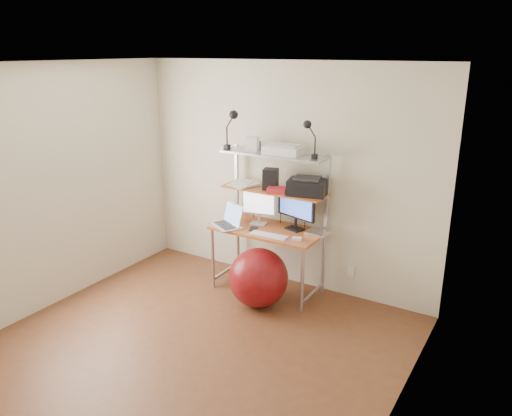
% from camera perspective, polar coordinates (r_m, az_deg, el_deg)
% --- Properties ---
extents(room, '(3.60, 3.60, 3.60)m').
position_cam_1_polar(room, '(4.15, -8.58, -1.54)').
color(room, brown).
rests_on(room, ground).
extents(computer_desk, '(1.20, 0.60, 1.57)m').
position_cam_1_polar(computer_desk, '(5.42, 1.69, -0.01)').
color(computer_desk, '#B44C23').
rests_on(computer_desk, ground).
extents(desktop, '(1.20, 0.60, 0.00)m').
position_cam_1_polar(desktop, '(5.44, 1.34, -2.34)').
color(desktop, '#B44C23').
rests_on(desktop, computer_desk).
extents(mid_shelf, '(1.18, 0.34, 0.00)m').
position_cam_1_polar(mid_shelf, '(5.42, 2.06, 2.15)').
color(mid_shelf, '#B44C23').
rests_on(mid_shelf, computer_desk).
extents(top_shelf, '(1.18, 0.34, 0.00)m').
position_cam_1_polar(top_shelf, '(5.33, 2.11, 6.29)').
color(top_shelf, '#AAABAF').
rests_on(top_shelf, computer_desk).
extents(floor, '(3.60, 3.60, 0.00)m').
position_cam_1_polar(floor, '(4.71, -7.86, -16.04)').
color(floor, brown).
rests_on(floor, ground).
extents(wall_outlet, '(0.08, 0.01, 0.12)m').
position_cam_1_polar(wall_outlet, '(5.57, 10.77, -7.08)').
color(wall_outlet, silver).
rests_on(wall_outlet, room).
extents(monitor_silver, '(0.39, 0.17, 0.43)m').
position_cam_1_polar(monitor_silver, '(5.50, 0.35, 0.44)').
color(monitor_silver, silver).
rests_on(monitor_silver, desktop).
extents(monitor_black, '(0.50, 0.20, 0.51)m').
position_cam_1_polar(monitor_black, '(5.36, 4.60, 0.16)').
color(monitor_black, black).
rests_on(monitor_black, desktop).
extents(laptop, '(0.45, 0.42, 0.31)m').
position_cam_1_polar(laptop, '(5.50, -3.09, -1.53)').
color(laptop, silver).
rests_on(laptop, desktop).
extents(keyboard, '(0.41, 0.13, 0.01)m').
position_cam_1_polar(keyboard, '(5.23, 1.49, -3.12)').
color(keyboard, silver).
rests_on(keyboard, desktop).
extents(mouse, '(0.11, 0.09, 0.03)m').
position_cam_1_polar(mouse, '(5.13, 4.70, -3.53)').
color(mouse, silver).
rests_on(mouse, desktop).
extents(mac_mini, '(0.22, 0.22, 0.04)m').
position_cam_1_polar(mac_mini, '(5.30, 7.02, -2.81)').
color(mac_mini, silver).
rests_on(mac_mini, desktop).
extents(phone, '(0.11, 0.15, 0.01)m').
position_cam_1_polar(phone, '(5.41, -0.30, -2.41)').
color(phone, black).
rests_on(phone, desktop).
extents(printer, '(0.45, 0.36, 0.19)m').
position_cam_1_polar(printer, '(5.22, 5.88, 2.46)').
color(printer, black).
rests_on(printer, mid_shelf).
extents(nas_cube, '(0.19, 0.19, 0.22)m').
position_cam_1_polar(nas_cube, '(5.40, 1.68, 3.34)').
color(nas_cube, black).
rests_on(nas_cube, mid_shelf).
extents(red_box, '(0.23, 0.19, 0.06)m').
position_cam_1_polar(red_box, '(5.29, 2.40, 2.06)').
color(red_box, red).
rests_on(red_box, mid_shelf).
extents(scanner, '(0.41, 0.29, 0.10)m').
position_cam_1_polar(scanner, '(5.26, 3.13, 6.68)').
color(scanner, silver).
rests_on(scanner, top_shelf).
extents(box_white, '(0.15, 0.14, 0.15)m').
position_cam_1_polar(box_white, '(5.43, -0.44, 7.34)').
color(box_white, silver).
rests_on(box_white, top_shelf).
extents(box_grey, '(0.11, 0.11, 0.10)m').
position_cam_1_polar(box_grey, '(5.48, -0.15, 7.14)').
color(box_grey, '#29292B').
rests_on(box_grey, top_shelf).
extents(clip_lamp_left, '(0.17, 0.10, 0.44)m').
position_cam_1_polar(clip_lamp_left, '(5.42, -2.74, 9.89)').
color(clip_lamp_left, black).
rests_on(clip_lamp_left, top_shelf).
extents(clip_lamp_right, '(0.15, 0.08, 0.38)m').
position_cam_1_polar(clip_lamp_right, '(5.06, 6.07, 8.78)').
color(clip_lamp_right, black).
rests_on(clip_lamp_right, top_shelf).
extents(exercise_ball, '(0.63, 0.63, 0.63)m').
position_cam_1_polar(exercise_ball, '(5.29, 0.28, -7.96)').
color(exercise_ball, maroon).
rests_on(exercise_ball, floor).
extents(paper_stack, '(0.36, 0.40, 0.02)m').
position_cam_1_polar(paper_stack, '(5.61, -1.39, 2.81)').
color(paper_stack, white).
rests_on(paper_stack, mid_shelf).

